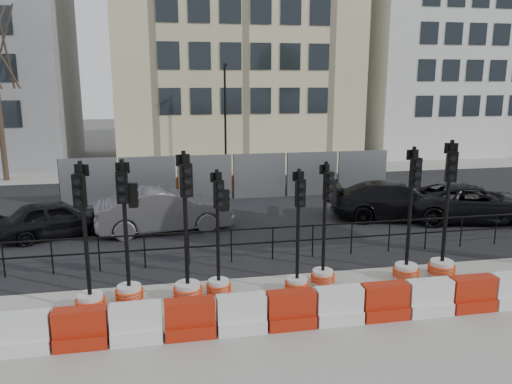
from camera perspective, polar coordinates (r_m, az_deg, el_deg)
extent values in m
plane|color=#51514C|center=(13.49, 3.05, -9.53)|extent=(120.00, 120.00, 0.00)
cube|color=gray|center=(10.87, 7.03, -15.26)|extent=(40.00, 6.00, 0.02)
cube|color=black|center=(20.01, -1.81, -2.09)|extent=(40.00, 14.00, 0.03)
cube|color=gray|center=(28.73, -4.70, 2.35)|extent=(40.00, 4.00, 0.02)
cube|color=beige|center=(34.72, -2.69, 19.01)|extent=(15.00, 10.00, 18.00)
cube|color=silver|center=(39.70, 20.21, 16.02)|extent=(12.00, 9.00, 16.00)
cylinder|color=black|center=(14.66, -26.91, -7.00)|extent=(0.04, 0.04, 1.00)
cylinder|color=black|center=(14.37, -22.28, -6.94)|extent=(0.04, 0.04, 1.00)
cylinder|color=black|center=(14.18, -17.49, -6.84)|extent=(0.04, 0.04, 1.00)
cylinder|color=black|center=(14.09, -12.61, -6.68)|extent=(0.04, 0.04, 1.00)
cylinder|color=black|center=(14.09, -7.70, -6.47)|extent=(0.04, 0.04, 1.00)
cylinder|color=black|center=(14.20, -2.84, -6.22)|extent=(0.04, 0.04, 1.00)
cylinder|color=black|center=(14.41, 1.91, -5.93)|extent=(0.04, 0.04, 1.00)
cylinder|color=black|center=(14.71, 6.50, -5.61)|extent=(0.04, 0.04, 1.00)
cylinder|color=black|center=(15.11, 10.86, -5.28)|extent=(0.04, 0.04, 1.00)
cylinder|color=black|center=(15.58, 14.98, -4.93)|extent=(0.04, 0.04, 1.00)
cylinder|color=black|center=(16.13, 18.83, -4.59)|extent=(0.04, 0.04, 1.00)
cylinder|color=black|center=(16.75, 22.40, -4.25)|extent=(0.04, 0.04, 1.00)
cylinder|color=black|center=(17.43, 25.71, -3.92)|extent=(0.04, 0.04, 1.00)
cube|color=black|center=(14.27, 1.93, -4.10)|extent=(18.00, 0.04, 0.04)
cube|color=black|center=(14.39, 1.92, -5.74)|extent=(18.00, 0.04, 0.04)
cube|color=gray|center=(21.70, -18.55, 1.07)|extent=(2.30, 0.05, 2.00)
cylinder|color=black|center=(21.88, -21.53, 0.94)|extent=(0.05, 0.05, 2.00)
cube|color=gray|center=(21.51, -12.21, 1.35)|extent=(2.30, 0.05, 2.00)
cylinder|color=black|center=(21.57, -15.26, 1.22)|extent=(0.05, 0.05, 2.00)
cube|color=gray|center=(21.59, -5.83, 1.61)|extent=(2.30, 0.05, 2.00)
cylinder|color=black|center=(21.52, -8.88, 1.49)|extent=(0.05, 0.05, 2.00)
cube|color=gray|center=(21.93, 0.43, 1.84)|extent=(2.30, 0.05, 2.00)
cylinder|color=black|center=(21.73, -2.55, 1.73)|extent=(0.05, 0.05, 2.00)
cube|color=gray|center=(22.52, 6.43, 2.05)|extent=(2.30, 0.05, 2.00)
cylinder|color=black|center=(22.21, 3.59, 1.95)|extent=(0.05, 0.05, 2.00)
cube|color=gray|center=(23.34, 12.06, 2.22)|extent=(2.30, 0.05, 2.00)
cylinder|color=black|center=(22.92, 9.41, 2.14)|extent=(0.05, 0.05, 2.00)
cube|color=#D0560D|center=(23.11, -13.07, 0.55)|extent=(1.00, 0.40, 0.80)
cube|color=#D0560D|center=(23.12, -8.12, 0.76)|extent=(1.00, 0.40, 0.80)
cube|color=#D0560D|center=(23.30, -3.20, 0.96)|extent=(1.00, 0.40, 0.80)
cube|color=#D0560D|center=(23.65, 1.60, 1.14)|extent=(1.00, 0.40, 0.80)
cube|color=#D0560D|center=(24.16, 6.24, 1.32)|extent=(1.00, 0.40, 0.80)
cylinder|color=black|center=(27.43, -3.53, 8.18)|extent=(0.12, 0.12, 6.00)
cube|color=black|center=(27.12, -3.54, 14.26)|extent=(0.12, 0.50, 0.12)
cylinder|color=#473828|center=(28.79, -27.20, 7.34)|extent=(0.28, 0.28, 6.30)
cube|color=white|center=(10.87, -24.99, -15.59)|extent=(1.00, 0.50, 0.30)
cube|color=white|center=(10.69, -25.20, -13.68)|extent=(1.00, 0.35, 0.50)
cube|color=#B1270E|center=(10.66, -19.31, -15.66)|extent=(1.00, 0.50, 0.30)
cube|color=#B1270E|center=(10.48, -19.47, -13.72)|extent=(1.00, 0.35, 0.50)
cube|color=white|center=(10.55, -13.45, -15.58)|extent=(1.00, 0.50, 0.30)
cube|color=white|center=(10.37, -13.56, -13.63)|extent=(1.00, 0.35, 0.50)
cube|color=#B1270E|center=(10.54, -7.53, -15.35)|extent=(1.00, 0.50, 0.30)
cube|color=#B1270E|center=(10.36, -7.59, -13.39)|extent=(1.00, 0.35, 0.50)
cube|color=white|center=(10.64, -1.68, -14.96)|extent=(1.00, 0.50, 0.30)
cube|color=white|center=(10.46, -1.69, -13.01)|extent=(1.00, 0.35, 0.50)
cube|color=#B1270E|center=(10.84, 3.99, -14.44)|extent=(1.00, 0.50, 0.30)
cube|color=#B1270E|center=(10.66, 4.02, -12.52)|extent=(1.00, 0.35, 0.50)
cube|color=white|center=(11.13, 9.37, -13.82)|extent=(1.00, 0.50, 0.30)
cube|color=white|center=(10.96, 9.45, -11.94)|extent=(1.00, 0.35, 0.50)
cube|color=#B1270E|center=(11.52, 14.41, -13.13)|extent=(1.00, 0.50, 0.30)
cube|color=#B1270E|center=(11.35, 14.52, -11.30)|extent=(1.00, 0.35, 0.50)
cube|color=white|center=(11.98, 19.06, -12.40)|extent=(1.00, 0.50, 0.30)
cube|color=white|center=(11.82, 19.20, -10.63)|extent=(1.00, 0.35, 0.50)
cube|color=#B1270E|center=(12.51, 23.32, -11.66)|extent=(1.00, 0.50, 0.30)
cube|color=#B1270E|center=(12.36, 23.48, -9.96)|extent=(1.00, 0.35, 0.50)
cube|color=white|center=(13.11, 27.19, -10.93)|extent=(1.00, 0.50, 0.30)
cylinder|color=silver|center=(12.03, -18.38, -11.93)|extent=(0.56, 0.56, 0.42)
torus|color=red|center=(12.07, -18.35, -12.29)|extent=(0.67, 0.67, 0.05)
torus|color=red|center=(12.03, -18.38, -11.93)|extent=(0.67, 0.67, 0.05)
torus|color=red|center=(12.00, -18.41, -11.57)|extent=(0.67, 0.67, 0.05)
cylinder|color=black|center=(11.47, -18.95, -4.33)|extent=(0.09, 0.09, 3.12)
cube|color=black|center=(11.13, -19.54, 0.10)|extent=(0.28, 0.21, 0.73)
cylinder|color=black|center=(11.11, -19.63, -1.14)|extent=(0.16, 0.09, 0.16)
cylinder|color=black|center=(11.06, -19.71, 0.01)|extent=(0.16, 0.09, 0.16)
cylinder|color=black|center=(11.01, -19.80, 1.17)|extent=(0.16, 0.09, 0.16)
cube|color=black|center=(11.22, -19.31, 2.38)|extent=(0.31, 0.12, 0.25)
cylinder|color=silver|center=(12.27, -14.27, -11.20)|extent=(0.55, 0.55, 0.41)
torus|color=red|center=(12.30, -14.25, -11.55)|extent=(0.67, 0.67, 0.05)
torus|color=red|center=(12.27, -14.27, -11.20)|extent=(0.67, 0.67, 0.05)
torus|color=red|center=(12.23, -14.29, -10.84)|extent=(0.67, 0.67, 0.05)
cylinder|color=black|center=(11.71, -14.70, -3.80)|extent=(0.09, 0.09, 3.08)
cube|color=black|center=(11.38, -15.04, 0.50)|extent=(0.26, 0.16, 0.72)
cylinder|color=black|center=(11.34, -15.04, -0.70)|extent=(0.16, 0.06, 0.15)
cylinder|color=black|center=(11.30, -15.10, 0.41)|extent=(0.16, 0.06, 0.15)
cylinder|color=black|center=(11.25, -15.17, 1.54)|extent=(0.16, 0.06, 0.15)
cube|color=black|center=(11.48, -15.02, 2.70)|extent=(0.31, 0.06, 0.25)
cube|color=black|center=(11.51, -13.88, -0.35)|extent=(0.22, 0.15, 0.57)
cylinder|color=silver|center=(12.09, -7.79, -11.22)|extent=(0.58, 0.58, 0.43)
torus|color=red|center=(12.12, -7.78, -11.59)|extent=(0.70, 0.70, 0.05)
torus|color=red|center=(12.09, -7.79, -11.22)|extent=(0.70, 0.70, 0.05)
torus|color=red|center=(12.06, -7.81, -10.84)|extent=(0.70, 0.70, 0.05)
cylinder|color=black|center=(11.51, -8.05, -3.32)|extent=(0.10, 0.10, 3.24)
cube|color=black|center=(11.16, -7.98, 1.32)|extent=(0.29, 0.22, 0.76)
cylinder|color=black|center=(11.13, -7.80, 0.05)|extent=(0.17, 0.10, 0.16)
cylinder|color=black|center=(11.08, -7.84, 1.24)|extent=(0.17, 0.10, 0.16)
cylinder|color=black|center=(11.04, -7.87, 2.45)|extent=(0.17, 0.10, 0.16)
cube|color=black|center=(11.27, -8.37, 3.64)|extent=(0.32, 0.12, 0.26)
cylinder|color=silver|center=(12.33, -4.28, -10.80)|extent=(0.50, 0.50, 0.37)
torus|color=red|center=(12.36, -4.28, -11.11)|extent=(0.61, 0.61, 0.05)
torus|color=red|center=(12.33, -4.28, -10.80)|extent=(0.61, 0.61, 0.05)
torus|color=red|center=(12.30, -4.29, -10.48)|extent=(0.61, 0.61, 0.05)
cylinder|color=black|center=(11.82, -4.40, -4.12)|extent=(0.08, 0.08, 2.80)
cube|color=black|center=(11.50, -4.28, -0.25)|extent=(0.25, 0.18, 0.65)
cylinder|color=black|center=(11.48, -4.13, -1.33)|extent=(0.15, 0.08, 0.14)
cylinder|color=black|center=(11.43, -4.15, -0.33)|extent=(0.15, 0.08, 0.14)
cylinder|color=black|center=(11.39, -4.16, 0.68)|extent=(0.15, 0.08, 0.14)
cube|color=black|center=(11.58, -4.60, 1.72)|extent=(0.28, 0.09, 0.22)
cube|color=black|center=(11.71, -3.59, -0.95)|extent=(0.21, 0.16, 0.51)
cylinder|color=silver|center=(12.46, 4.70, -10.55)|extent=(0.50, 0.50, 0.37)
torus|color=red|center=(12.48, 4.69, -10.87)|extent=(0.61, 0.61, 0.05)
torus|color=red|center=(12.46, 4.70, -10.55)|extent=(0.61, 0.61, 0.05)
torus|color=red|center=(12.43, 4.70, -10.23)|extent=(0.61, 0.61, 0.05)
cylinder|color=black|center=(11.95, 4.83, -3.96)|extent=(0.08, 0.08, 2.80)
cube|color=black|center=(11.64, 5.08, -0.14)|extent=(0.23, 0.14, 0.65)
cylinder|color=black|center=(11.62, 5.19, -1.21)|extent=(0.14, 0.06, 0.14)
cylinder|color=black|center=(11.57, 5.21, -0.22)|extent=(0.14, 0.06, 0.14)
cylinder|color=black|center=(11.53, 5.23, 0.77)|extent=(0.14, 0.06, 0.14)
cube|color=black|center=(11.72, 4.84, 1.81)|extent=(0.28, 0.05, 0.22)
cylinder|color=silver|center=(12.98, 7.63, -9.62)|extent=(0.52, 0.52, 0.38)
torus|color=red|center=(13.00, 7.62, -9.94)|extent=(0.62, 0.62, 0.05)
torus|color=red|center=(12.98, 7.63, -9.62)|extent=(0.62, 0.62, 0.05)
torus|color=red|center=(12.95, 7.64, -9.31)|extent=(0.62, 0.62, 0.05)
cylinder|color=black|center=(12.48, 7.83, -3.07)|extent=(0.09, 0.09, 2.88)
cube|color=black|center=(12.19, 8.28, 0.72)|extent=(0.26, 0.20, 0.67)
cylinder|color=black|center=(12.18, 8.48, -0.32)|extent=(0.15, 0.09, 0.14)
cylinder|color=black|center=(12.13, 8.51, 0.65)|extent=(0.15, 0.09, 0.14)
cylinder|color=black|center=(12.09, 8.54, 1.63)|extent=(0.15, 0.09, 0.14)
cube|color=black|center=(12.25, 7.84, 2.62)|extent=(0.28, 0.12, 0.23)
cube|color=black|center=(12.44, 8.62, 0.04)|extent=(0.22, 0.18, 0.53)
cylinder|color=silver|center=(13.70, 16.75, -8.76)|extent=(0.57, 0.57, 0.42)
torus|color=red|center=(13.73, 16.73, -9.09)|extent=(0.69, 0.69, 0.05)
torus|color=red|center=(13.70, 16.75, -8.76)|extent=(0.69, 0.69, 0.05)
torus|color=red|center=(13.67, 16.77, -8.43)|extent=(0.69, 0.69, 0.05)
cylinder|color=black|center=(13.20, 17.21, -1.87)|extent=(0.10, 0.10, 3.18)
cube|color=black|center=(12.89, 17.77, 2.10)|extent=(0.26, 0.16, 0.74)
cylinder|color=black|center=(12.87, 17.89, 1.01)|extent=(0.16, 0.06, 0.16)
cylinder|color=black|center=(12.82, 17.96, 2.03)|extent=(0.16, 0.06, 0.16)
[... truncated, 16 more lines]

